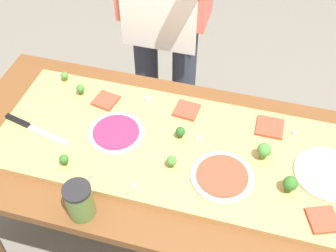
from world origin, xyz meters
name	(u,v)px	position (x,y,z in m)	size (l,w,h in m)	color
ground_plane	(180,248)	(0.00, 0.00, 0.00)	(8.00, 8.00, 0.00)	#6B665B
prep_table	(184,171)	(0.00, 0.00, 0.65)	(1.75, 0.77, 0.75)	brown
cutting_board	(182,149)	(-0.02, 0.02, 0.77)	(1.38, 0.53, 0.03)	tan
chefs_knife	(28,125)	(-0.61, -0.04, 0.79)	(0.29, 0.08, 0.02)	#B7BABF
pizza_whole_beet_magenta	(116,133)	(-0.27, 0.01, 0.79)	(0.21, 0.21, 0.02)	beige
pizza_whole_tomato_red	(222,176)	(0.15, -0.08, 0.79)	(0.22, 0.22, 0.02)	beige
pizza_whole_cheese_artichoke	(328,173)	(0.50, 0.03, 0.79)	(0.23, 0.23, 0.02)	beige
pizza_slice_near_right	(270,127)	(0.29, 0.19, 0.79)	(0.10, 0.10, 0.01)	#BC3D28
pizza_slice_center	(323,220)	(0.49, -0.16, 0.79)	(0.09, 0.09, 0.01)	#BC3D28
pizza_slice_far_right	(186,110)	(-0.04, 0.20, 0.79)	(0.09, 0.09, 0.01)	#BC3D28
pizza_slice_far_left	(106,100)	(-0.37, 0.16, 0.79)	(0.09, 0.09, 0.01)	#BC3D28
broccoli_floret_back_mid	(65,76)	(-0.58, 0.24, 0.81)	(0.03, 0.03, 0.04)	#487A23
broccoli_floret_center_right	(81,89)	(-0.48, 0.18, 0.81)	(0.03, 0.03, 0.05)	#3F7220
broccoli_floret_front_mid	(290,184)	(0.37, -0.08, 0.82)	(0.05, 0.05, 0.07)	#366618
broccoli_floret_center_left	(64,159)	(-0.39, -0.17, 0.81)	(0.03, 0.03, 0.05)	#366618
broccoli_floret_back_left	(172,161)	(-0.03, -0.08, 0.81)	(0.04, 0.04, 0.05)	#487A23
broccoli_floret_front_right	(180,132)	(-0.03, 0.06, 0.81)	(0.04, 0.04, 0.05)	#2C5915
broccoli_floret_back_right	(264,150)	(0.28, 0.04, 0.82)	(0.05, 0.05, 0.07)	#487A23
cheese_crumble_a	(148,99)	(-0.20, 0.21, 0.79)	(0.02, 0.02, 0.02)	silver
cheese_crumble_b	(295,133)	(0.38, 0.19, 0.79)	(0.01, 0.01, 0.01)	white
cheese_crumble_c	(198,138)	(0.04, 0.06, 0.79)	(0.02, 0.02, 0.02)	white
cheese_crumble_d	(133,186)	(-0.13, -0.20, 0.79)	(0.01, 0.01, 0.01)	white
sauce_jar	(80,201)	(-0.27, -0.32, 0.82)	(0.09, 0.09, 0.14)	#517033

